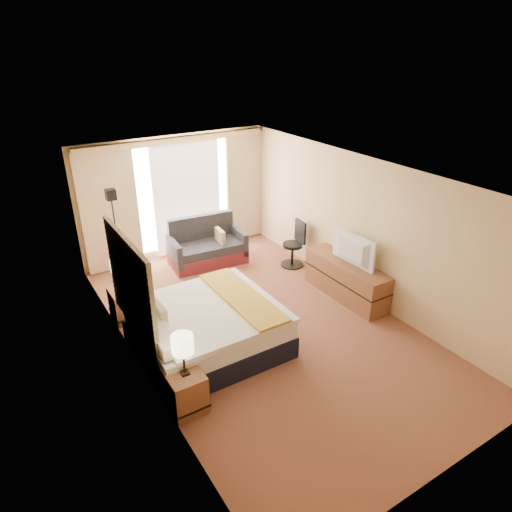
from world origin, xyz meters
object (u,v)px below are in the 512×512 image
media_dresser (346,279)px  television (350,250)px  nightstand_left (185,390)px  bed (207,328)px  loveseat (207,248)px  desk_chair (295,246)px  lamp_left (182,345)px  floor_lamp (114,218)px  lamp_right (119,266)px  nightstand_right (125,304)px

media_dresser → television: 0.64m
nightstand_left → bed: (0.81, 0.99, 0.10)m
media_dresser → loveseat: 3.08m
desk_chair → lamp_left: (-3.66, -2.62, 0.57)m
media_dresser → loveseat: size_ratio=1.10×
lamp_left → bed: bearing=51.5°
nightstand_left → floor_lamp: (0.34, 3.81, 1.07)m
lamp_right → television: television is taller
floor_lamp → television: bearing=-40.5°
media_dresser → lamp_left: lamp_left is taller
nightstand_left → desk_chair: size_ratio=0.56×
floor_lamp → lamp_left: 3.86m
media_dresser → lamp_right: lamp_right is taller
nightstand_left → desk_chair: desk_chair is taller
floor_lamp → desk_chair: bearing=-19.9°
nightstand_left → television: (3.65, 0.98, 0.71)m
television → media_dresser: bearing=-37.1°
loveseat → lamp_left: 4.36m
nightstand_right → lamp_right: lamp_right is taller
nightstand_left → media_dresser: size_ratio=0.31×
floor_lamp → desk_chair: size_ratio=1.94×
lamp_left → television: television is taller
desk_chair → lamp_right: lamp_right is taller
nightstand_left → nightstand_right: same height
loveseat → lamp_right: (-2.17, -1.19, 0.67)m
bed → floor_lamp: (-0.47, 2.82, 0.97)m
media_dresser → lamp_left: size_ratio=3.07×
nightstand_right → floor_lamp: bearing=75.6°
floor_lamp → lamp_right: (-0.35, -1.28, -0.35)m
desk_chair → lamp_right: (-3.68, -0.08, 0.55)m
bed → desk_chair: 3.29m
lamp_right → nightstand_right: bearing=-68.0°
media_dresser → nightstand_left: bearing=-164.2°
bed → loveseat: (1.35, 2.72, -0.05)m
nightstand_right → desk_chair: bearing=1.7°
desk_chair → bed: bearing=-144.5°
bed → lamp_left: lamp_left is taller
nightstand_left → bed: bearing=50.7°
bed → loveseat: bed is taller
nightstand_right → bed: size_ratio=0.26×
media_dresser → desk_chair: (-0.03, 1.56, 0.09)m
media_dresser → television: (-0.05, -0.07, 0.64)m
television → lamp_right: bearing=65.2°
media_dresser → television: bearing=-125.3°
bed → lamp_left: size_ratio=3.58×
bed → lamp_left: (-0.80, -1.00, 0.63)m
nightstand_left → lamp_right: (-0.01, 2.53, 0.72)m
nightstand_right → nightstand_left: bearing=-90.0°
floor_lamp → lamp_right: 1.38m
lamp_left → television: (3.64, 1.00, -0.02)m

